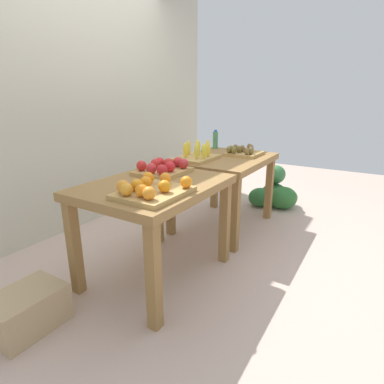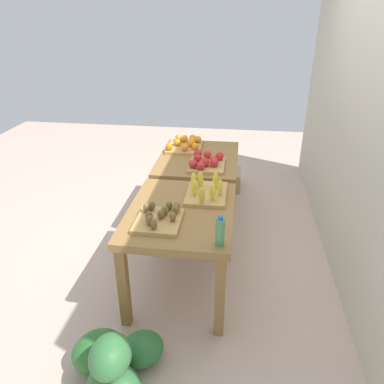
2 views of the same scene
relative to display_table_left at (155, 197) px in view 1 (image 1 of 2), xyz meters
name	(u,v)px [view 1 (image 1 of 2)]	position (x,y,z in m)	size (l,w,h in m)	color
ground_plane	(195,246)	(0.56, 0.00, -0.63)	(8.00, 8.00, 0.00)	#C7AB9C
back_wall	(80,77)	(0.56, 1.35, 0.87)	(4.40, 0.12, 3.00)	beige
display_table_left	(155,197)	(0.00, 0.00, 0.00)	(1.04, 0.80, 0.74)	olive
display_table_right	(224,168)	(1.12, 0.00, 0.00)	(1.04, 0.80, 0.74)	olive
orange_bin	(151,189)	(-0.24, -0.17, 0.15)	(0.44, 0.37, 0.11)	tan
apple_bin	(163,168)	(0.25, 0.10, 0.15)	(0.40, 0.34, 0.11)	tan
banana_crate	(197,155)	(0.87, 0.17, 0.15)	(0.44, 0.32, 0.17)	tan
kiwi_bin	(243,152)	(1.32, -0.12, 0.14)	(0.36, 0.32, 0.10)	tan
water_bottle	(215,140)	(1.55, 0.32, 0.21)	(0.06, 0.06, 0.21)	#4C8C59
watermelon_pile	(275,192)	(2.05, -0.27, -0.45)	(0.60, 0.67, 0.48)	#2F6C3B
cardboard_produce_box	(27,310)	(-0.85, 0.30, -0.51)	(0.40, 0.30, 0.24)	tan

